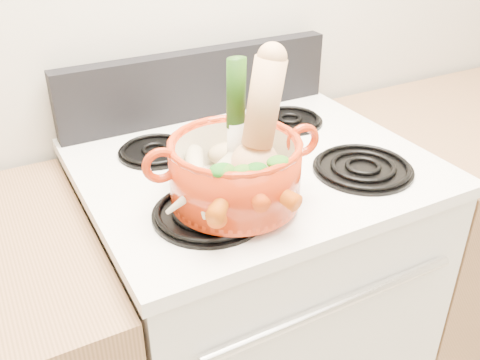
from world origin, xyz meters
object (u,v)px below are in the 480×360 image
dutch_oven (235,172)px  squash (255,126)px  leek (236,117)px  stove_body (251,316)px

dutch_oven → squash: 0.10m
squash → leek: size_ratio=1.01×
dutch_oven → leek: bearing=67.8°
stove_body → squash: size_ratio=3.61×
dutch_oven → squash: size_ratio=0.99×
stove_body → dutch_oven: size_ratio=3.63×
squash → leek: bearing=93.3°
dutch_oven → leek: leek is taller
leek → dutch_oven: bearing=-118.1°
squash → dutch_oven: bearing=164.9°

